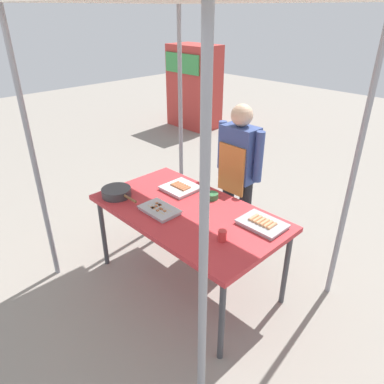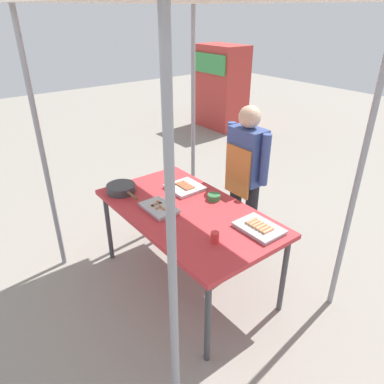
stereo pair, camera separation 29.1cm
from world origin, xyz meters
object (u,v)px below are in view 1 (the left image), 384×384
Objects in this scene: tray_pork_links at (262,224)px; drink_cup_near_edge at (222,236)px; tray_grilled_sausages at (181,188)px; vendor_woman at (238,168)px; neighbor_stall_left at (194,87)px; cooking_wok at (117,192)px; condiment_bowl at (212,196)px; stall_table at (188,216)px; tray_meat_skewers at (159,210)px.

tray_pork_links is 0.37m from drink_cup_near_edge.
tray_grilled_sausages is 0.61m from vendor_woman.
tray_grilled_sausages is 3.53× the size of drink_cup_near_edge.
drink_cup_near_edge is 1.07m from vendor_woman.
neighbor_stall_left reaches higher than vendor_woman.
cooking_wok is 5.01× the size of drink_cup_near_edge.
condiment_bowl is 0.07× the size of neighbor_stall_left.
stall_table is 0.24m from tray_meat_skewers.
stall_table is at bearing 52.09° from tray_meat_skewers.
tray_grilled_sausages is 0.88m from tray_pork_links.
vendor_woman is (0.51, 1.05, 0.07)m from cooking_wok.
vendor_woman is at bearing 69.32° from tray_grilled_sausages.
tray_pork_links is at bearing -38.66° from neighbor_stall_left.
neighbor_stall_left is (-3.12, 3.24, 0.04)m from tray_grilled_sausages.
drink_cup_near_edge is (0.48, -0.41, 0.02)m from condiment_bowl.
vendor_woman reaches higher than condiment_bowl.
condiment_bowl is (0.62, 0.57, -0.01)m from cooking_wok.
tray_pork_links is 4.14× the size of drink_cup_near_edge.
vendor_woman is at bearing 87.69° from tray_meat_skewers.
tray_meat_skewers is 0.20× the size of neighbor_stall_left.
condiment_bowl reaches higher than tray_grilled_sausages.
tray_grilled_sausages is at bearing -177.82° from tray_pork_links.
vendor_woman is (-0.11, 0.48, 0.09)m from condiment_bowl.
stall_table is 0.39m from tray_grilled_sausages.
condiment_bowl is (0.15, 0.47, 0.01)m from tray_meat_skewers.
stall_table is 1.08× the size of vendor_woman.
vendor_woman reaches higher than tray_pork_links.
neighbor_stall_left reaches higher than stall_table.
neighbor_stall_left is (-2.82, 3.72, 0.02)m from cooking_wok.
drink_cup_near_edge is at bearing -42.30° from neighbor_stall_left.
stall_table is 4.90× the size of tray_meat_skewers.
cooking_wok is at bearing -121.81° from tray_grilled_sausages.
cooking_wok is at bearing -168.74° from tray_meat_skewers.
tray_grilled_sausages is (-0.31, 0.21, 0.07)m from stall_table.
condiment_bowl is 0.63m from drink_cup_near_edge.
tray_meat_skewers reaches higher than stall_table.
tray_grilled_sausages reaches higher than stall_table.
tray_grilled_sausages is at bearing 58.19° from cooking_wok.
cooking_wok is at bearing -137.58° from condiment_bowl.
condiment_bowl is 0.50m from vendor_woman.
tray_grilled_sausages is at bearing -46.05° from neighbor_stall_left.
stall_table is 0.79m from vendor_woman.
tray_grilled_sausages is 4.49m from neighbor_stall_left.
drink_cup_near_edge is at bearing 8.03° from cooking_wok.
tray_meat_skewers is (-0.14, -0.18, 0.07)m from stall_table.
tray_pork_links is at bearing 141.93° from vendor_woman.
neighbor_stall_left is at bearing 134.91° from stall_table.
stall_table is at bearing -90.67° from condiment_bowl.
tray_meat_skewers is at bearing 11.26° from cooking_wok.
stall_table is 0.30m from condiment_bowl.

